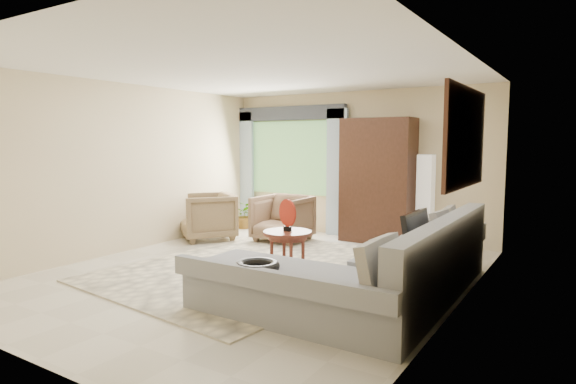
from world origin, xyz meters
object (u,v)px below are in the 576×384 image
Objects in this scene: sectional_sofa at (383,276)px; armchair_right at (283,219)px; floor_lamp at (425,201)px; potted_plant at (245,215)px; tv_screen at (417,233)px; armoire at (378,181)px; armchair_left at (208,216)px; coffee_table at (287,254)px.

sectional_sofa is 3.31m from armchair_right.
sectional_sofa is at bearing -81.67° from floor_lamp.
floor_lamp reaches higher than armchair_right.
tv_screen is at bearing -29.86° from potted_plant.
tv_screen is 0.35× the size of armoire.
armchair_left is (-3.81, 1.49, 0.12)m from sectional_sofa.
armchair_right is 0.58× the size of floor_lamp.
sectional_sofa is 3.86× the size of armchair_left.
floor_lamp is at bearing 104.77° from tv_screen.
armoire reaches higher than sectional_sofa.
sectional_sofa is 0.59m from tv_screen.
sectional_sofa is at bearing 16.41° from armchair_left.
tv_screen is 4.84m from potted_plant.
floor_lamp is at bearing 21.45° from armchair_right.
sectional_sofa is 1.33m from coffee_table.
sectional_sofa reaches higher than potted_plant.
potted_plant is (-1.31, 0.66, -0.13)m from armchair_right.
armoire reaches higher than armchair_left.
armchair_right is at bearing 62.06° from armchair_left.
armchair_right is 1.74m from armoire.
floor_lamp is at bearing 61.23° from armchair_left.
coffee_table is at bearing -91.82° from armoire.
floor_lamp reaches higher than armchair_left.
coffee_table is 0.29× the size of armoire.
potted_plant is at bearing -175.75° from floor_lamp.
armchair_right reaches higher than potted_plant.
coffee_table is 2.82m from armchair_left.
tv_screen is 4.26m from armchair_left.
armchair_left is 3.70m from floor_lamp.
sectional_sofa is at bearing -66.94° from armoire.
armchair_left is 0.43× the size of armoire.
potted_plant is at bearing 135.77° from coffee_table.
coffee_table is 0.40× the size of floor_lamp.
floor_lamp reaches higher than tv_screen.
armoire is at bearing 4.24° from potted_plant.
potted_plant is (-2.59, 2.52, -0.05)m from coffee_table.
armoire is (-1.23, 2.90, 0.77)m from sectional_sofa.
potted_plant is at bearing 145.38° from sectional_sofa.
armchair_left is (-2.49, 1.32, 0.09)m from coffee_table.
armchair_right is 1.63× the size of potted_plant.
potted_plant is at bearing 151.70° from armchair_right.
potted_plant is at bearing -175.76° from armoire.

